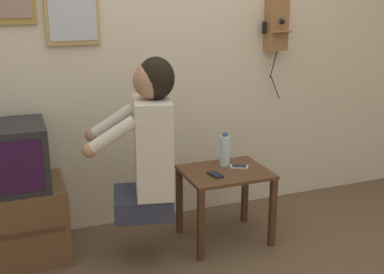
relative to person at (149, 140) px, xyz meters
name	(u,v)px	position (x,y,z in m)	size (l,w,h in m)	color
wall_back	(155,50)	(0.23, 0.60, 0.47)	(6.80, 0.05, 2.55)	beige
side_table	(225,185)	(0.55, 0.06, -0.39)	(0.57, 0.46, 0.51)	#51331E
person	(149,140)	(0.00, 0.00, 0.00)	(0.60, 0.48, 0.99)	#2D3347
tv_stand	(15,223)	(-0.82, 0.31, -0.55)	(0.65, 0.48, 0.50)	brown
television	(9,157)	(-0.81, 0.31, -0.10)	(0.45, 0.46, 0.40)	#232326
wall_phone_antique	(276,24)	(1.16, 0.52, 0.64)	(0.20, 0.18, 0.80)	olive
wall_mirror	(71,1)	(-0.33, 0.56, 0.82)	(0.35, 0.03, 0.56)	tan
cell_phone_held	(215,175)	(0.45, 0.00, -0.29)	(0.08, 0.13, 0.01)	black
cell_phone_spare	(239,167)	(0.66, 0.08, -0.29)	(0.14, 0.11, 0.01)	silver
water_bottle	(225,150)	(0.59, 0.16, -0.18)	(0.07, 0.07, 0.23)	silver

